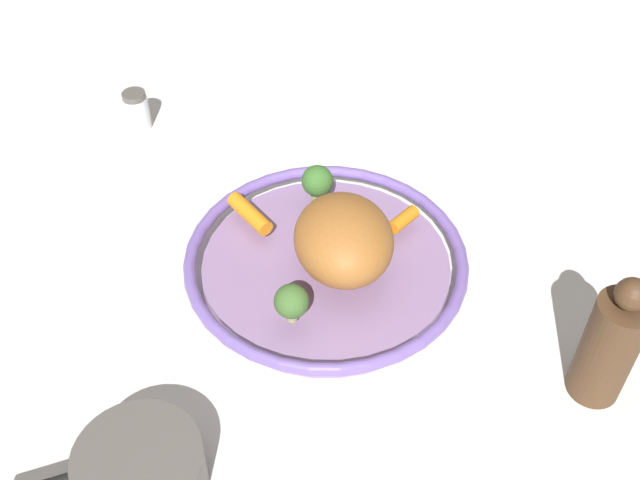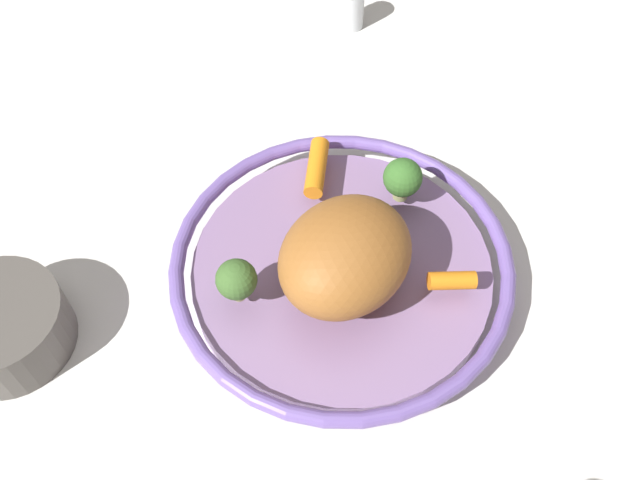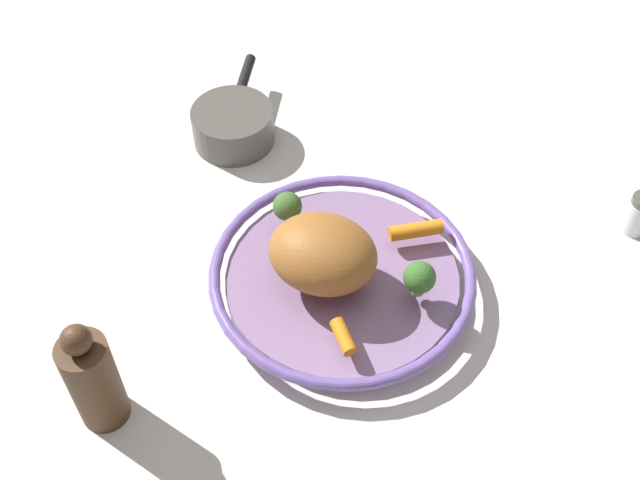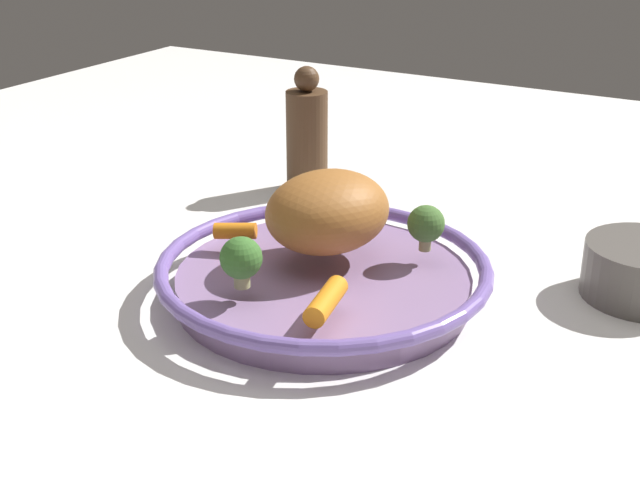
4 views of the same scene
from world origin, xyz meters
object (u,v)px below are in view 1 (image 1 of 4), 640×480
object	(u,v)px
pepper_mill	(610,345)
serving_bowl	(326,265)
baby_carrot_near_rim	(403,219)
saucepan	(139,471)
baby_carrot_left	(250,214)
roast_chicken_piece	(344,239)
broccoli_floret_mid	(291,302)
salt_shaker	(137,110)
broccoli_floret_small	(317,181)

from	to	relation	value
pepper_mill	serving_bowl	bearing A→B (deg)	-56.66
baby_carrot_near_rim	saucepan	xyz separation A→B (m)	(0.39, 0.16, -0.02)
baby_carrot_near_rim	baby_carrot_left	bearing A→B (deg)	-29.71
roast_chicken_piece	baby_carrot_near_rim	world-z (taller)	roast_chicken_piece
broccoli_floret_mid	salt_shaker	world-z (taller)	broccoli_floret_mid
serving_bowl	baby_carrot_left	bearing A→B (deg)	-59.39
serving_bowl	saucepan	distance (m)	0.32
serving_bowl	baby_carrot_left	size ratio (longest dim) A/B	4.87
serving_bowl	saucepan	size ratio (longest dim) A/B	1.69
salt_shaker	pepper_mill	xyz separation A→B (m)	(-0.29, 0.67, 0.04)
roast_chicken_piece	baby_carrot_left	world-z (taller)	roast_chicken_piece
salt_shaker	pepper_mill	distance (m)	0.73
serving_bowl	broccoli_floret_small	distance (m)	0.11
roast_chicken_piece	baby_carrot_near_rim	bearing A→B (deg)	-164.67
baby_carrot_left	saucepan	world-z (taller)	baby_carrot_left
serving_bowl	pepper_mill	world-z (taller)	pepper_mill
roast_chicken_piece	pepper_mill	bearing A→B (deg)	124.47
roast_chicken_piece	saucepan	xyz separation A→B (m)	(0.29, 0.14, -0.05)
broccoli_floret_mid	pepper_mill	bearing A→B (deg)	142.07
roast_chicken_piece	salt_shaker	bearing A→B (deg)	-74.80
baby_carrot_left	roast_chicken_piece	bearing A→B (deg)	118.64
baby_carrot_left	pepper_mill	distance (m)	0.44
roast_chicken_piece	broccoli_floret_small	world-z (taller)	roast_chicken_piece
baby_carrot_near_rim	broccoli_floret_mid	world-z (taller)	broccoli_floret_mid
broccoli_floret_small	pepper_mill	world-z (taller)	pepper_mill
roast_chicken_piece	saucepan	size ratio (longest dim) A/B	0.67
serving_bowl	salt_shaker	size ratio (longest dim) A/B	5.56
saucepan	broccoli_floret_mid	bearing A→B (deg)	-156.25
broccoli_floret_small	saucepan	xyz separation A→B (m)	(0.32, 0.25, -0.04)
serving_bowl	baby_carrot_near_rim	xyz separation A→B (m)	(-0.11, -0.00, 0.03)
baby_carrot_left	broccoli_floret_small	world-z (taller)	broccoli_floret_small
baby_carrot_near_rim	salt_shaker	world-z (taller)	same
broccoli_floret_mid	baby_carrot_left	bearing A→B (deg)	-97.79
salt_shaker	pepper_mill	world-z (taller)	pepper_mill
broccoli_floret_small	saucepan	world-z (taller)	broccoli_floret_small
broccoli_floret_mid	salt_shaker	distance (m)	0.47
roast_chicken_piece	pepper_mill	size ratio (longest dim) A/B	0.80
serving_bowl	baby_carrot_near_rim	world-z (taller)	baby_carrot_near_rim
baby_carrot_left	broccoli_floret_mid	distance (m)	0.17
serving_bowl	roast_chicken_piece	world-z (taller)	roast_chicken_piece
pepper_mill	saucepan	bearing A→B (deg)	-13.53
roast_chicken_piece	broccoli_floret_small	size ratio (longest dim) A/B	2.71
serving_bowl	salt_shaker	distance (m)	0.42
serving_bowl	broccoli_floret_small	world-z (taller)	broccoli_floret_small
salt_shaker	saucepan	xyz separation A→B (m)	(0.18, 0.56, -0.00)
serving_bowl	pepper_mill	size ratio (longest dim) A/B	2.02
roast_chicken_piece	broccoli_floret_mid	size ratio (longest dim) A/B	2.79
broccoli_floret_small	pepper_mill	bearing A→B (deg)	111.54
roast_chicken_piece	salt_shaker	size ratio (longest dim) A/B	2.21
roast_chicken_piece	pepper_mill	world-z (taller)	pepper_mill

